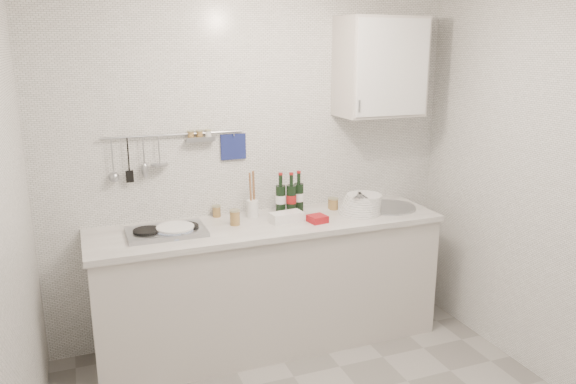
% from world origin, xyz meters
% --- Properties ---
extents(back_wall, '(3.00, 0.02, 2.50)m').
position_xyz_m(back_wall, '(0.00, 1.40, 1.25)').
color(back_wall, silver).
rests_on(back_wall, floor).
extents(wall_left, '(0.02, 2.80, 2.50)m').
position_xyz_m(wall_left, '(-1.50, 0.00, 1.25)').
color(wall_left, silver).
rests_on(wall_left, floor).
extents(wall_right, '(0.02, 2.80, 2.50)m').
position_xyz_m(wall_right, '(1.50, 0.00, 1.25)').
color(wall_right, silver).
rests_on(wall_right, floor).
extents(counter, '(2.44, 0.64, 0.96)m').
position_xyz_m(counter, '(0.01, 1.10, 0.43)').
color(counter, beige).
rests_on(counter, floor).
extents(wall_rail, '(0.98, 0.09, 0.34)m').
position_xyz_m(wall_rail, '(-0.60, 1.37, 1.43)').
color(wall_rail, '#93969B').
rests_on(wall_rail, back_wall).
extents(wall_cabinet, '(0.60, 0.38, 0.70)m').
position_xyz_m(wall_cabinet, '(0.90, 1.22, 1.95)').
color(wall_cabinet, beige).
rests_on(wall_cabinet, back_wall).
extents(plate_stack_hob, '(0.27, 0.27, 0.05)m').
position_xyz_m(plate_stack_hob, '(-0.65, 1.07, 0.95)').
color(plate_stack_hob, '#4B6CAA').
rests_on(plate_stack_hob, counter).
extents(plate_stack_sink, '(0.33, 0.32, 0.14)m').
position_xyz_m(plate_stack_sink, '(0.71, 1.07, 0.98)').
color(plate_stack_sink, white).
rests_on(plate_stack_sink, counter).
extents(wine_bottles, '(0.22, 0.10, 0.31)m').
position_xyz_m(wine_bottles, '(0.20, 1.21, 1.07)').
color(wine_bottles, black).
rests_on(wine_bottles, counter).
extents(butter_dish, '(0.24, 0.14, 0.07)m').
position_xyz_m(butter_dish, '(0.12, 1.06, 0.95)').
color(butter_dish, white).
rests_on(butter_dish, counter).
extents(strawberry_punnet, '(0.13, 0.13, 0.05)m').
position_xyz_m(strawberry_punnet, '(0.31, 0.98, 0.94)').
color(strawberry_punnet, red).
rests_on(strawberry_punnet, counter).
extents(utensil_crock, '(0.08, 0.08, 0.34)m').
position_xyz_m(utensil_crock, '(-0.07, 1.26, 1.00)').
color(utensil_crock, white).
rests_on(utensil_crock, counter).
extents(jar_a, '(0.06, 0.06, 0.08)m').
position_xyz_m(jar_a, '(-0.30, 1.35, 0.96)').
color(jar_a, olive).
rests_on(jar_a, counter).
extents(jar_b, '(0.06, 0.06, 0.08)m').
position_xyz_m(jar_b, '(0.55, 1.25, 0.96)').
color(jar_b, olive).
rests_on(jar_b, counter).
extents(jar_c, '(0.07, 0.07, 0.09)m').
position_xyz_m(jar_c, '(0.55, 1.22, 0.96)').
color(jar_c, olive).
rests_on(jar_c, counter).
extents(jar_d, '(0.07, 0.07, 0.11)m').
position_xyz_m(jar_d, '(-0.23, 1.12, 0.97)').
color(jar_d, olive).
rests_on(jar_d, counter).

